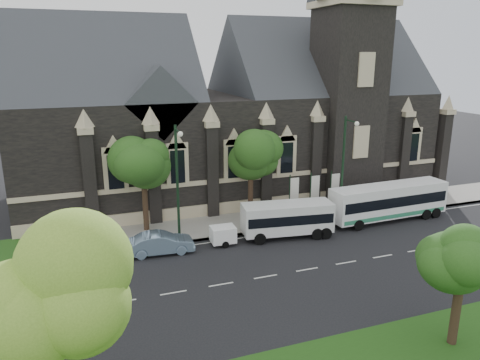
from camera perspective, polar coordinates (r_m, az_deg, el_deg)
name	(u,v)px	position (r m, az deg, el deg)	size (l,w,h in m)	color
ground	(266,277)	(29.83, 3.23, -12.06)	(160.00, 160.00, 0.00)	black
sidewalk	(221,225)	(37.94, -2.39, -5.70)	(80.00, 5.00, 0.15)	gray
museum	(241,112)	(46.14, 0.11, 8.52)	(40.00, 17.70, 29.90)	black
tree_park_near	(53,277)	(17.22, -22.46, -11.16)	(4.42, 4.42, 8.56)	black
tree_park_east	(464,255)	(24.21, 26.33, -8.49)	(3.40, 3.40, 6.28)	black
tree_walk_right	(252,152)	(38.41, 1.54, 3.52)	(4.08, 4.08, 7.80)	black
tree_walk_left	(145,161)	(36.20, -11.87, 2.31)	(3.91, 3.91, 7.64)	black
street_lamp_near	(344,163)	(38.46, 13.00, 2.06)	(0.36, 1.88, 9.00)	black
street_lamp_mid	(178,178)	(33.19, -7.83, 0.20)	(0.36, 1.88, 9.00)	black
banner_flag_left	(293,193)	(38.98, 6.64, -1.62)	(0.90, 0.10, 4.00)	black
banner_flag_center	(313,191)	(39.88, 9.22, -1.32)	(0.90, 0.10, 4.00)	black
banner_flag_right	(333,188)	(40.86, 11.68, -1.03)	(0.90, 0.10, 4.00)	black
tour_coach	(389,201)	(40.75, 18.22, -2.53)	(10.81, 2.80, 3.14)	white
shuttle_bus	(288,218)	(35.49, 6.00, -4.72)	(7.25, 3.30, 2.71)	white
box_trailer	(223,234)	(34.15, -2.16, -6.87)	(2.65, 1.56, 1.41)	white
sedan	(161,243)	(33.18, -9.95, -7.84)	(1.65, 4.74, 1.56)	#7E9AB6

